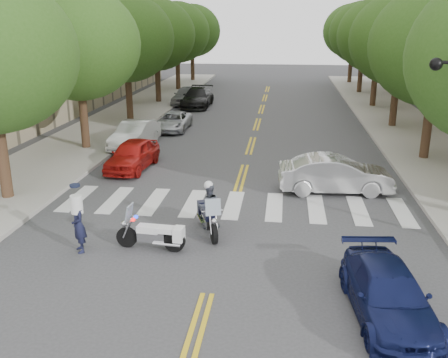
% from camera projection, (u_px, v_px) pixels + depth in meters
% --- Properties ---
extents(ground, '(140.00, 140.00, 0.00)m').
position_uv_depth(ground, '(207.00, 294.00, 12.80)').
color(ground, '#38383A').
rests_on(ground, ground).
extents(sidewalk_left, '(5.00, 60.00, 0.15)m').
position_uv_depth(sidewalk_left, '(121.00, 120.00, 34.68)').
color(sidewalk_left, '#9E9991').
rests_on(sidewalk_left, ground).
extents(sidewalk_right, '(5.00, 60.00, 0.15)m').
position_uv_depth(sidewalk_right, '(403.00, 127.00, 32.48)').
color(sidewalk_right, '#9E9991').
rests_on(sidewalk_right, ground).
extents(tree_l_1, '(6.40, 6.40, 8.45)m').
position_uv_depth(tree_l_1, '(78.00, 44.00, 25.36)').
color(tree_l_1, '#382316').
rests_on(tree_l_1, ground).
extents(tree_l_2, '(6.40, 6.40, 8.45)m').
position_uv_depth(tree_l_2, '(126.00, 38.00, 32.93)').
color(tree_l_2, '#382316').
rests_on(tree_l_2, ground).
extents(tree_l_3, '(6.40, 6.40, 8.45)m').
position_uv_depth(tree_l_3, '(156.00, 35.00, 40.49)').
color(tree_l_3, '#382316').
rests_on(tree_l_3, ground).
extents(tree_l_4, '(6.40, 6.40, 8.45)m').
position_uv_depth(tree_l_4, '(177.00, 32.00, 48.06)').
color(tree_l_4, '#382316').
rests_on(tree_l_4, ground).
extents(tree_l_5, '(6.40, 6.40, 8.45)m').
position_uv_depth(tree_l_5, '(192.00, 31.00, 55.62)').
color(tree_l_5, '#382316').
rests_on(tree_l_5, ground).
extents(tree_r_1, '(6.40, 6.40, 8.45)m').
position_uv_depth(tree_r_1, '(437.00, 46.00, 23.33)').
color(tree_r_1, '#382316').
rests_on(tree_r_1, ground).
extents(tree_r_2, '(6.40, 6.40, 8.45)m').
position_uv_depth(tree_r_2, '(401.00, 39.00, 30.90)').
color(tree_r_2, '#382316').
rests_on(tree_r_2, ground).
extents(tree_r_3, '(6.40, 6.40, 8.45)m').
position_uv_depth(tree_r_3, '(379.00, 36.00, 38.46)').
color(tree_r_3, '#382316').
rests_on(tree_r_3, ground).
extents(tree_r_4, '(6.40, 6.40, 8.45)m').
position_uv_depth(tree_r_4, '(364.00, 33.00, 46.02)').
color(tree_r_4, '#382316').
rests_on(tree_r_4, ground).
extents(tree_r_5, '(6.40, 6.40, 8.45)m').
position_uv_depth(tree_r_5, '(353.00, 31.00, 53.59)').
color(tree_r_5, '#382316').
rests_on(tree_r_5, ground).
extents(motorcycle_police, '(1.04, 2.14, 1.80)m').
position_uv_depth(motorcycle_police, '(208.00, 210.00, 16.29)').
color(motorcycle_police, black).
rests_on(motorcycle_police, ground).
extents(motorcycle_parked, '(2.19, 0.59, 1.41)m').
position_uv_depth(motorcycle_parked, '(156.00, 235.00, 15.13)').
color(motorcycle_parked, black).
rests_on(motorcycle_parked, ground).
extents(officer_standing, '(0.70, 0.75, 1.73)m').
position_uv_depth(officer_standing, '(79.00, 225.00, 14.92)').
color(officer_standing, '#161832').
rests_on(officer_standing, ground).
extents(convertible, '(4.65, 1.91, 1.50)m').
position_uv_depth(convertible, '(335.00, 174.00, 20.16)').
color(convertible, '#B3B3B5').
rests_on(convertible, ground).
extents(sedan_blue, '(2.09, 4.29, 1.20)m').
position_uv_depth(sedan_blue, '(388.00, 294.00, 11.64)').
color(sedan_blue, '#0F1641').
rests_on(sedan_blue, ground).
extents(parked_car_a, '(1.93, 4.17, 1.38)m').
position_uv_depth(parked_car_a, '(133.00, 155.00, 23.34)').
color(parked_car_a, '#AC1612').
rests_on(parked_car_a, ground).
extents(parked_car_b, '(1.91, 4.48, 1.44)m').
position_uv_depth(parked_car_b, '(135.00, 135.00, 27.30)').
color(parked_car_b, silver).
rests_on(parked_car_b, ground).
extents(parked_car_c, '(1.86, 4.02, 1.12)m').
position_uv_depth(parked_car_c, '(173.00, 121.00, 31.67)').
color(parked_car_c, '#B8BAC0').
rests_on(parked_car_c, ground).
extents(parked_car_d, '(2.13, 5.23, 1.52)m').
position_uv_depth(parked_car_d, '(198.00, 97.00, 40.12)').
color(parked_car_d, black).
rests_on(parked_car_d, ground).
extents(parked_car_e, '(2.12, 4.56, 1.51)m').
position_uv_depth(parked_car_e, '(186.00, 95.00, 41.19)').
color(parked_car_e, gray).
rests_on(parked_car_e, ground).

